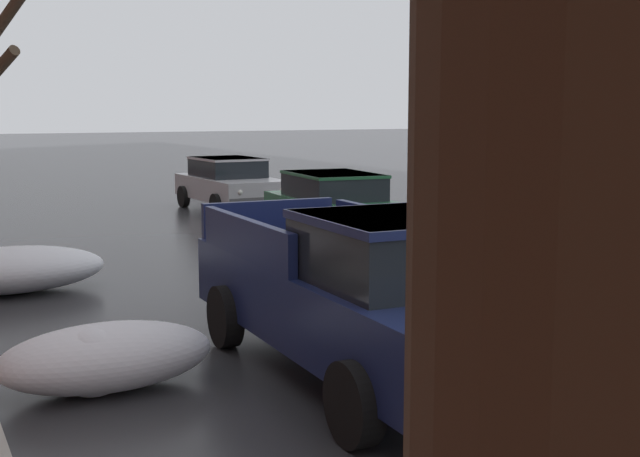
{
  "coord_description": "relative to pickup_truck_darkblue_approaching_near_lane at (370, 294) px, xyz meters",
  "views": [
    {
      "loc": [
        -5.66,
        0.9,
        2.73
      ],
      "look_at": [
        -0.8,
        10.43,
        1.2
      ],
      "focal_mm": 46.99,
      "sensor_mm": 36.0,
      "label": 1
    }
  ],
  "objects": [
    {
      "name": "pickup_truck_darkblue_approaching_near_lane",
      "position": [
        0.0,
        0.0,
        0.0
      ],
      "size": [
        2.25,
        5.43,
        1.76
      ],
      "color": "navy",
      "rests_on": "ground"
    },
    {
      "name": "sedan_green_parked_kerbside_close",
      "position": [
        3.91,
        8.06,
        -0.13
      ],
      "size": [
        2.25,
        4.42,
        1.42
      ],
      "color": "#1E5633",
      "rests_on": "ground"
    },
    {
      "name": "snow_bank_along_left_kerb",
      "position": [
        5.56,
        19.26,
        -0.63
      ],
      "size": [
        3.05,
        1.15,
        0.63
      ],
      "color": "white",
      "rests_on": "ground"
    },
    {
      "name": "sedan_silver_parked_kerbside_mid",
      "position": [
        3.93,
        14.26,
        -0.13
      ],
      "size": [
        2.09,
        4.1,
        1.42
      ],
      "color": "#B7B7BC",
      "rests_on": "ground"
    },
    {
      "name": "street_lamp_post",
      "position": [
        6.31,
        4.14,
        2.83
      ],
      "size": [
        0.44,
        0.24,
        6.71
      ],
      "color": "#28282D",
      "rests_on": "ground"
    },
    {
      "name": "snow_bank_mid_block_left",
      "position": [
        -2.5,
        0.84,
        -0.55
      ],
      "size": [
        2.1,
        1.06,
        0.66
      ],
      "color": "white",
      "rests_on": "ground"
    },
    {
      "name": "snow_bank_along_right_kerb",
      "position": [
        -2.83,
        5.92,
        -0.55
      ],
      "size": [
        2.8,
        1.45,
        0.69
      ],
      "color": "white",
      "rests_on": "ground"
    }
  ]
}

